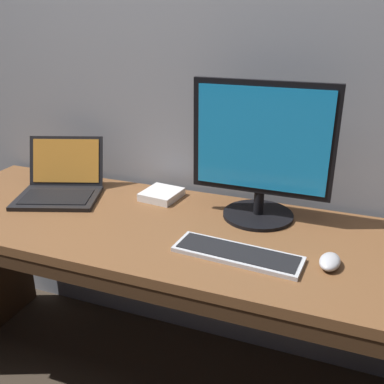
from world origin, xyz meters
TOP-DOWN VIEW (x-y plane):
  - ground_plane at (0.00, 0.00)m, footprint 14.00×14.00m
  - desk at (0.00, -0.01)m, footprint 1.90×0.67m
  - laptop_black at (-0.49, 0.09)m, footprint 0.40×0.40m
  - external_monitor at (0.32, 0.17)m, footprint 0.50×0.26m
  - wired_keyboard at (0.33, -0.12)m, footprint 0.41×0.15m
  - computer_mouse at (0.60, -0.08)m, footprint 0.07×0.11m
  - external_drive_box at (-0.09, 0.22)m, footprint 0.16×0.17m

SIDE VIEW (x-z plane):
  - ground_plane at x=0.00m, z-range 0.00..0.00m
  - desk at x=0.00m, z-range 0.20..0.96m
  - wired_keyboard at x=0.33m, z-range 0.76..0.78m
  - external_drive_box at x=-0.09m, z-range 0.76..0.79m
  - computer_mouse at x=0.60m, z-range 0.76..0.79m
  - laptop_black at x=-0.49m, z-range 0.69..0.90m
  - external_monitor at x=0.32m, z-range 0.76..1.25m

